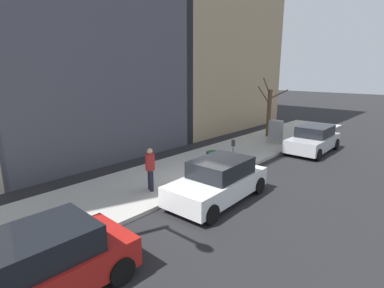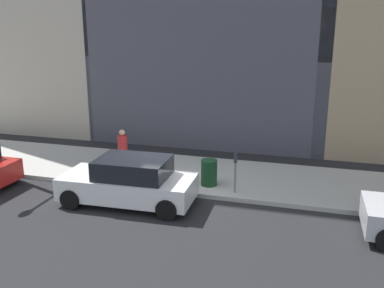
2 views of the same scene
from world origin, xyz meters
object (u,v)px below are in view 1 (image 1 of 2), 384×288
bare_tree (269,111)px  pedestrian_near_meter (150,167)px  parked_car_silver (313,139)px  office_tower_left (182,6)px  utility_box (276,132)px  parking_meter (233,151)px  parked_car_white (218,181)px  parked_car_red (33,269)px  trash_bin (212,161)px

bare_tree → pedestrian_near_meter: size_ratio=2.43×
parked_car_silver → office_tower_left: bearing=-11.9°
bare_tree → utility_box: bearing=131.7°
utility_box → bare_tree: bearing=-48.3°
pedestrian_near_meter → parking_meter: bearing=-74.9°
parked_car_white → utility_box: 9.45m
parked_car_silver → office_tower_left: (12.84, -2.58, 9.23)m
parked_car_white → office_tower_left: size_ratio=0.21×
parked_car_red → trash_bin: (2.12, -8.61, -0.14)m
parked_car_silver → trash_bin: 7.24m
office_tower_left → trash_bin: bearing=138.6°
parked_car_white → utility_box: utility_box is taller
parked_car_red → bare_tree: size_ratio=1.05×
parking_meter → pedestrian_near_meter: pedestrian_near_meter is taller
trash_bin → pedestrian_near_meter: size_ratio=0.54×
parked_car_silver → pedestrian_near_meter: bearing=76.5°
pedestrian_near_meter → utility_box: bearing=-64.3°
parked_car_white → parking_meter: (1.48, -3.11, 0.24)m
parked_car_white → trash_bin: parked_car_white is taller
parked_car_white → parking_meter: bearing=-66.4°
trash_bin → office_tower_left: office_tower_left is taller
parked_car_red → trash_bin: 8.87m
parked_car_silver → parking_meter: size_ratio=3.13×
office_tower_left → parked_car_red: bearing=125.5°
parked_car_silver → parked_car_white: (0.09, 9.06, 0.00)m
parked_car_red → bare_tree: bare_tree is taller
utility_box → bare_tree: (1.30, -1.45, 1.08)m
bare_tree → trash_bin: 8.77m
utility_box → office_tower_left: size_ratio=0.07×
bare_tree → pedestrian_near_meter: bare_tree is taller
parked_car_red → office_tower_left: size_ratio=0.21×
utility_box → pedestrian_near_meter: size_ratio=0.86×
office_tower_left → parked_car_white: bearing=137.6°
pedestrian_near_meter → office_tower_left: office_tower_left is taller
trash_bin → office_tower_left: bearing=-41.4°
parked_car_silver → parking_meter: 6.17m
pedestrian_near_meter → parked_car_silver: bearing=-77.5°
bare_tree → office_tower_left: bearing=-6.4°
parked_car_white → bare_tree: 11.28m
parking_meter → office_tower_left: size_ratio=0.07×
parked_car_silver → parked_car_white: bearing=88.8°
parked_car_red → trash_bin: parked_car_red is taller
parked_car_silver → parked_car_red: bearing=89.8°
utility_box → office_tower_left: office_tower_left is taller
parked_car_silver → utility_box: (2.42, -0.09, 0.11)m
parked_car_red → utility_box: bearing=-79.6°
utility_box → trash_bin: (-0.40, 7.04, -0.25)m
parked_car_white → trash_bin: (1.93, -2.11, -0.14)m
parked_car_red → office_tower_left: (12.94, -18.14, 9.23)m
parked_car_silver → pedestrian_near_meter: pedestrian_near_meter is taller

